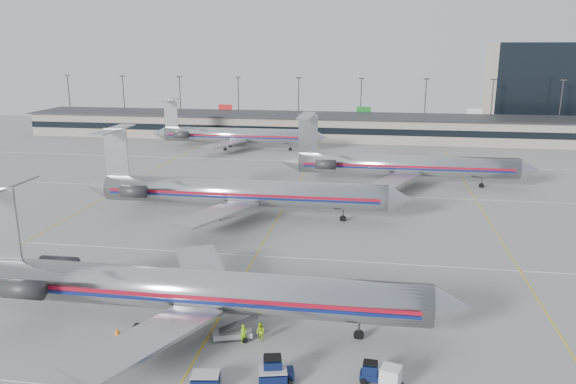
% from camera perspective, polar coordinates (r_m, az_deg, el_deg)
% --- Properties ---
extents(ground, '(260.00, 260.00, 0.00)m').
position_cam_1_polar(ground, '(58.28, -5.41, -9.98)').
color(ground, gray).
rests_on(ground, ground).
extents(apron_markings, '(160.00, 0.15, 0.02)m').
position_cam_1_polar(apron_markings, '(67.23, -3.31, -6.48)').
color(apron_markings, silver).
rests_on(apron_markings, ground).
extents(terminal, '(162.00, 17.00, 6.25)m').
position_cam_1_polar(terminal, '(151.28, 3.74, 6.66)').
color(terminal, gray).
rests_on(terminal, ground).
extents(light_mast_row, '(163.60, 0.40, 15.28)m').
position_cam_1_polar(light_mast_row, '(164.53, 4.23, 9.21)').
color(light_mast_row, '#38383D').
rests_on(light_mast_row, ground).
extents(distant_building, '(30.00, 20.00, 25.00)m').
position_cam_1_polar(distant_building, '(186.03, 24.40, 9.80)').
color(distant_building, tan).
rests_on(distant_building, ground).
extents(jet_foreground, '(46.62, 27.45, 12.20)m').
position_cam_1_polar(jet_foreground, '(50.71, -10.04, -9.68)').
color(jet_foreground, silver).
rests_on(jet_foreground, ground).
extents(jet_second_row, '(48.29, 28.43, 12.64)m').
position_cam_1_polar(jet_second_row, '(81.54, -5.25, 0.01)').
color(jet_second_row, silver).
rests_on(jet_second_row, ground).
extents(jet_third_row, '(45.22, 27.81, 12.36)m').
position_cam_1_polar(jet_third_row, '(101.94, 11.38, 2.71)').
color(jet_third_row, silver).
rests_on(jet_third_row, ground).
extents(jet_back_row, '(42.78, 26.31, 11.70)m').
position_cam_1_polar(jet_back_row, '(135.32, -5.40, 5.78)').
color(jet_back_row, silver).
rests_on(jet_back_row, ground).
extents(tug_left, '(2.51, 1.39, 1.97)m').
position_cam_1_polar(tug_left, '(49.21, -14.45, -14.17)').
color(tug_left, '#0A1337').
rests_on(tug_left, ground).
extents(tug_center, '(2.70, 1.78, 2.02)m').
position_cam_1_polar(tug_center, '(43.66, -1.32, -17.64)').
color(tug_center, '#0A1337').
rests_on(tug_center, ground).
extents(tug_right, '(2.07, 1.13, 1.63)m').
position_cam_1_polar(tug_right, '(44.11, 8.53, -17.72)').
color(tug_right, '#0A1337').
rests_on(tug_right, ground).
extents(cart_inner, '(2.21, 1.67, 1.15)m').
position_cam_1_polar(cart_inner, '(43.53, -8.38, -18.41)').
color(cart_inner, '#0A1337').
rests_on(cart_inner, ground).
extents(cart_outer, '(2.34, 1.85, 1.18)m').
position_cam_1_polar(cart_outer, '(43.53, -1.56, -18.22)').
color(cart_outer, '#0A1337').
rests_on(cart_outer, ground).
extents(uld_container, '(2.00, 1.82, 1.76)m').
position_cam_1_polar(uld_container, '(43.50, 10.37, -18.09)').
color(uld_container, '#2D2D30').
rests_on(uld_container, ground).
extents(belt_loader, '(4.01, 2.17, 2.05)m').
position_cam_1_polar(belt_loader, '(49.41, -5.57, -14.07)').
color(belt_loader, '#A1A1A1').
rests_on(belt_loader, ground).
extents(ramp_worker_near, '(0.71, 0.65, 1.63)m').
position_cam_1_polar(ramp_worker_near, '(48.66, -4.53, -14.17)').
color(ramp_worker_near, '#79C812').
rests_on(ramp_worker_near, ground).
extents(ramp_worker_far, '(1.02, 0.98, 1.66)m').
position_cam_1_polar(ramp_worker_far, '(48.84, -2.81, -14.01)').
color(ramp_worker_far, '#9FCF13').
rests_on(ramp_worker_far, ground).
extents(cone_right, '(0.48, 0.48, 0.58)m').
position_cam_1_polar(cone_right, '(45.08, 9.48, -17.68)').
color(cone_right, orange).
rests_on(cone_right, ground).
extents(cone_left, '(0.57, 0.57, 0.69)m').
position_cam_1_polar(cone_left, '(52.04, -16.96, -13.37)').
color(cone_left, orange).
rests_on(cone_left, ground).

